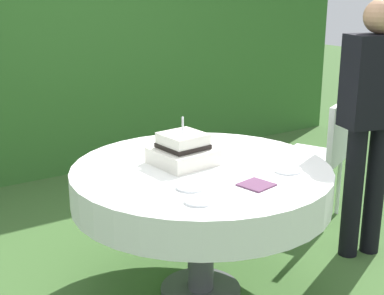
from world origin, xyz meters
TOP-DOWN VIEW (x-y plane):
  - ground_plane at (0.00, 0.00)m, footprint 20.00×20.00m
  - foliage_hedge at (0.00, 2.64)m, footprint 6.60×0.68m
  - cake_table at (0.00, 0.00)m, footprint 1.39×1.39m
  - wedding_cake at (-0.05, 0.10)m, footprint 0.32×0.32m
  - serving_plate_near at (0.34, -0.30)m, footprint 0.14×0.14m
  - serving_plate_far at (-0.21, -0.23)m, footprint 0.15×0.15m
  - serving_plate_left at (-0.28, -0.40)m, footprint 0.13×0.13m
  - napkin_stack at (0.07, -0.38)m, footprint 0.17×0.17m
  - garden_chair at (1.29, 0.34)m, footprint 0.53×0.53m
  - standing_person at (1.12, -0.18)m, footprint 0.40×0.29m

SIDE VIEW (x-z plane):
  - ground_plane at x=0.00m, z-range 0.00..0.00m
  - garden_chair at x=1.29m, z-range 0.10..0.99m
  - cake_table at x=0.00m, z-range 0.27..1.02m
  - napkin_stack at x=0.07m, z-range 0.75..0.75m
  - serving_plate_near at x=0.34m, z-range 0.75..0.76m
  - serving_plate_far at x=-0.21m, z-range 0.75..0.76m
  - serving_plate_left at x=-0.28m, z-range 0.75..0.76m
  - wedding_cake at x=-0.05m, z-range 0.69..0.95m
  - standing_person at x=1.12m, z-range 0.13..1.73m
  - foliage_hedge at x=0.00m, z-range 0.00..2.53m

